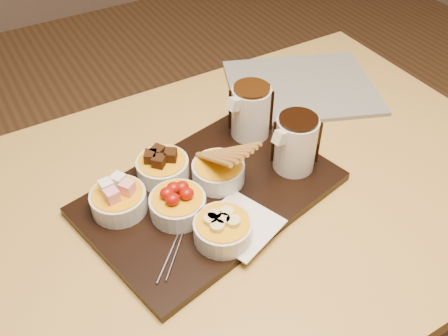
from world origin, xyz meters
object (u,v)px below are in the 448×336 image
pitcher_dark_chocolate (296,144)px  serving_board (210,193)px  dining_table (234,225)px  pitcher_milk_chocolate (251,112)px  newspaper (301,87)px  bowl_strawberries (178,206)px

pitcher_dark_chocolate → serving_board: bearing=160.0°
dining_table → pitcher_milk_chocolate: size_ratio=10.93×
newspaper → dining_table: bearing=-123.9°
dining_table → newspaper: (0.32, 0.22, 0.10)m
dining_table → serving_board: bearing=167.3°
pitcher_dark_chocolate → dining_table: bearing=162.0°
bowl_strawberries → newspaper: bowl_strawberries is taller
serving_board → pitcher_milk_chocolate: (0.16, 0.11, 0.06)m
pitcher_dark_chocolate → pitcher_milk_chocolate: same height
serving_board → pitcher_milk_chocolate: 0.20m
serving_board → newspaper: 0.42m
bowl_strawberries → pitcher_dark_chocolate: size_ratio=0.91×
dining_table → pitcher_dark_chocolate: (0.13, -0.01, 0.17)m
bowl_strawberries → serving_board: bearing=16.1°
newspaper → serving_board: bearing=-128.6°
dining_table → bowl_strawberries: bowl_strawberries is taller
serving_board → pitcher_dark_chocolate: bearing=-20.0°
dining_table → bowl_strawberries: size_ratio=12.00×
dining_table → pitcher_milk_chocolate: pitcher_milk_chocolate is taller
serving_board → bowl_strawberries: bearing=-176.4°
dining_table → pitcher_milk_chocolate: 0.23m
bowl_strawberries → dining_table: bearing=5.4°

